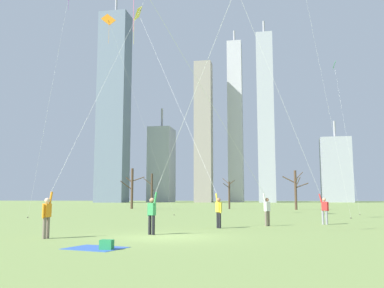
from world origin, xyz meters
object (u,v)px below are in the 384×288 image
(kite_flyer_midfield_center_pink, at_px, (240,161))
(bare_tree_center, at_px, (229,194))
(kite_flyer_foreground_right_white, at_px, (309,172))
(distant_kite_drifting_right_green, at_px, (336,75))
(bare_tree_leftmost, at_px, (132,188))
(kite_flyer_midfield_right_yellow, at_px, (189,138))
(distant_kite_drifting_left_orange, at_px, (112,32))
(bare_tree_left_of_center, at_px, (296,188))
(bare_tree_rightmost, at_px, (152,191))
(kite_flyer_foreground_left_teal, at_px, (168,171))
(distant_kite_low_near_trees_purple, at_px, (62,30))
(picnic_spot, at_px, (102,246))
(kite_flyer_midfield_left_blue, at_px, (80,143))

(kite_flyer_midfield_center_pink, relative_size, bare_tree_center, 2.59)
(kite_flyer_foreground_right_white, xyz_separation_m, distant_kite_drifting_right_green, (4.99, 19.27, 11.64))
(bare_tree_leftmost, bearing_deg, kite_flyer_midfield_right_yellow, -66.09)
(kite_flyer_foreground_right_white, relative_size, distant_kite_drifting_left_orange, 0.97)
(bare_tree_left_of_center, xyz_separation_m, bare_tree_rightmost, (-19.54, -3.07, -0.33))
(distant_kite_drifting_right_green, distance_m, bare_tree_left_of_center, 17.97)
(kite_flyer_midfield_center_pink, height_order, distant_kite_drifting_right_green, distant_kite_drifting_right_green)
(kite_flyer_foreground_left_teal, relative_size, bare_tree_center, 3.05)
(bare_tree_left_of_center, bearing_deg, kite_flyer_foreground_left_teal, -101.09)
(kite_flyer_midfield_center_pink, xyz_separation_m, bare_tree_rightmost, (-14.39, 33.37, -0.99))
(bare_tree_center, bearing_deg, distant_kite_low_near_trees_purple, -111.87)
(bare_tree_leftmost, bearing_deg, bare_tree_rightmost, -41.99)
(picnic_spot, bearing_deg, kite_flyer_foreground_left_teal, 79.46)
(bare_tree_rightmost, bearing_deg, distant_kite_drifting_left_orange, -84.02)
(kite_flyer_midfield_left_blue, xyz_separation_m, kite_flyer_midfield_center_pink, (6.95, 4.70, -0.51))
(kite_flyer_midfield_right_yellow, relative_size, bare_tree_leftmost, 2.96)
(distant_kite_drifting_right_green, relative_size, bare_tree_leftmost, 2.79)
(kite_flyer_midfield_right_yellow, distance_m, distant_kite_drifting_right_green, 25.99)
(kite_flyer_midfield_left_blue, height_order, bare_tree_leftmost, kite_flyer_midfield_left_blue)
(kite_flyer_midfield_center_pink, relative_size, picnic_spot, 5.61)
(kite_flyer_midfield_right_yellow, bearing_deg, kite_flyer_foreground_left_teal, -86.66)
(picnic_spot, bearing_deg, kite_flyer_foreground_right_white, 60.47)
(kite_flyer_foreground_right_white, xyz_separation_m, picnic_spot, (-7.78, -13.74, -3.14))
(kite_flyer_midfield_right_yellow, relative_size, bare_tree_center, 3.91)
(picnic_spot, height_order, bare_tree_center, bare_tree_center)
(bare_tree_leftmost, bearing_deg, bare_tree_left_of_center, -1.47)
(bare_tree_leftmost, bearing_deg, distant_kite_drifting_right_green, -26.13)
(bare_tree_left_of_center, xyz_separation_m, bare_tree_center, (-9.36, 2.37, -0.69))
(kite_flyer_midfield_center_pink, bearing_deg, distant_kite_drifting_right_green, 69.15)
(kite_flyer_foreground_right_white, xyz_separation_m, bare_tree_rightmost, (-18.38, 29.06, -0.65))
(distant_kite_low_near_trees_purple, bearing_deg, bare_tree_rightmost, 86.39)
(distant_kite_low_near_trees_purple, distance_m, bare_tree_left_of_center, 36.46)
(distant_kite_drifting_left_orange, relative_size, bare_tree_center, 4.05)
(bare_tree_left_of_center, bearing_deg, distant_kite_low_near_trees_purple, -128.23)
(bare_tree_center, bearing_deg, kite_flyer_midfield_center_pink, -83.80)
(kite_flyer_midfield_center_pink, height_order, distant_kite_low_near_trees_purple, distant_kite_low_near_trees_purple)
(distant_kite_low_near_trees_purple, relative_size, bare_tree_leftmost, 3.29)
(kite_flyer_midfield_right_yellow, relative_size, bare_tree_left_of_center, 3.30)
(distant_kite_drifting_right_green, bearing_deg, distant_kite_drifting_left_orange, -151.05)
(kite_flyer_foreground_left_teal, distance_m, picnic_spot, 5.76)
(kite_flyer_midfield_left_blue, relative_size, distant_kite_low_near_trees_purple, 0.86)
(kite_flyer_foreground_right_white, distance_m, bare_tree_left_of_center, 32.15)
(distant_kite_drifting_right_green, relative_size, picnic_spot, 7.99)
(kite_flyer_midfield_left_blue, relative_size, kite_flyer_midfield_right_yellow, 0.96)
(kite_flyer_foreground_left_teal, height_order, bare_tree_center, kite_flyer_foreground_left_teal)
(distant_kite_drifting_right_green, bearing_deg, kite_flyer_midfield_right_yellow, -120.52)
(distant_kite_drifting_left_orange, distance_m, bare_tree_left_of_center, 32.99)
(bare_tree_center, bearing_deg, bare_tree_leftmost, -172.96)
(distant_kite_drifting_left_orange, distance_m, distant_kite_drifting_right_green, 24.20)
(kite_flyer_midfield_right_yellow, bearing_deg, distant_kite_drifting_left_orange, 134.17)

